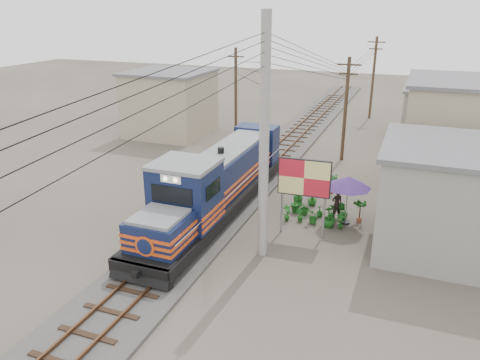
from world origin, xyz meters
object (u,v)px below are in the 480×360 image
at_px(market_umbrella, 348,182).
at_px(vendor, 337,204).
at_px(billboard, 304,180).
at_px(locomotive, 217,184).

relative_size(market_umbrella, vendor, 1.78).
bearing_deg(billboard, market_umbrella, 45.51).
xyz_separation_m(billboard, vendor, (1.19, 2.42, -1.99)).
distance_m(billboard, market_umbrella, 2.66).
bearing_deg(locomotive, vendor, 15.41).
bearing_deg(billboard, vendor, 60.84).
relative_size(billboard, vendor, 2.43).
bearing_deg(locomotive, market_umbrella, 10.10).
xyz_separation_m(locomotive, vendor, (5.84, 1.61, -0.87)).
height_order(market_umbrella, vendor, market_umbrella).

